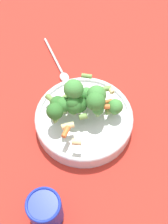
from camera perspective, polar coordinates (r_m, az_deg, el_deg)
The scene contains 5 objects.
ground_plane at distance 0.82m, azimuth 0.00°, elevation -2.20°, with size 3.00×3.00×0.00m, color #B72D23.
bowl at distance 0.80m, azimuth 0.00°, elevation -1.34°, with size 0.25×0.25×0.04m.
pasta_salad at distance 0.74m, azimuth -0.63°, elevation 1.97°, with size 0.20×0.19×0.10m.
cup at distance 0.69m, azimuth -7.11°, elevation -17.37°, with size 0.07×0.07×0.09m.
spoon at distance 0.92m, azimuth -4.52°, elevation 8.15°, with size 0.13×0.15×0.01m.
Camera 1 is at (0.36, 0.19, 0.71)m, focal length 50.00 mm.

